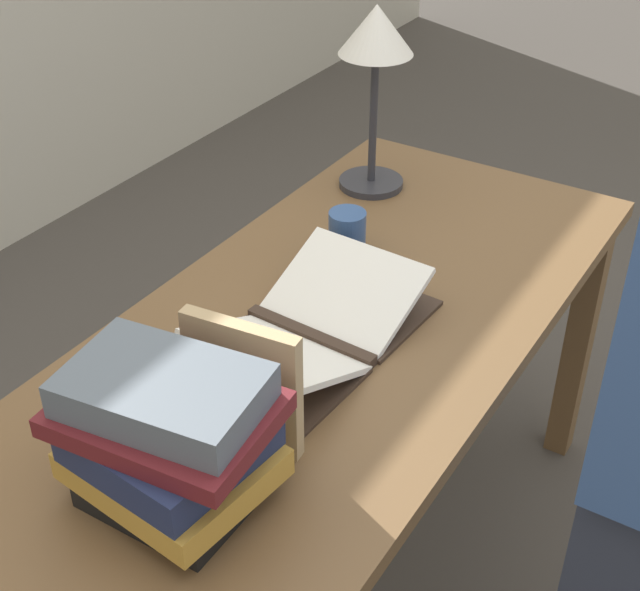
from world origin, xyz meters
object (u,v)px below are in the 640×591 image
object	(u,v)px
open_book	(311,328)
book_standing_upright	(243,384)
book_stack_tall	(170,438)
reading_lamp	(376,50)
coffee_mug	(347,235)

from	to	relation	value
open_book	book_standing_upright	xyz separation A→B (m)	(-0.27, -0.05, 0.08)
open_book	book_stack_tall	world-z (taller)	book_stack_tall
book_standing_upright	reading_lamp	size ratio (longest dim) A/B	0.52
reading_lamp	coffee_mug	size ratio (longest dim) A/B	3.92
open_book	reading_lamp	size ratio (longest dim) A/B	1.16
book_stack_tall	book_standing_upright	xyz separation A→B (m)	(0.15, -0.02, -0.00)
book_standing_upright	coffee_mug	distance (m)	0.57
open_book	book_standing_upright	size ratio (longest dim) A/B	2.24
book_stack_tall	book_standing_upright	size ratio (longest dim) A/B	1.40
coffee_mug	open_book	bearing A→B (deg)	-161.77
book_stack_tall	coffee_mug	xyz separation A→B (m)	(0.70, 0.13, -0.06)
open_book	reading_lamp	distance (m)	0.69
open_book	book_standing_upright	distance (m)	0.28
book_standing_upright	coffee_mug	xyz separation A→B (m)	(0.55, 0.14, -0.06)
reading_lamp	open_book	bearing A→B (deg)	-160.48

